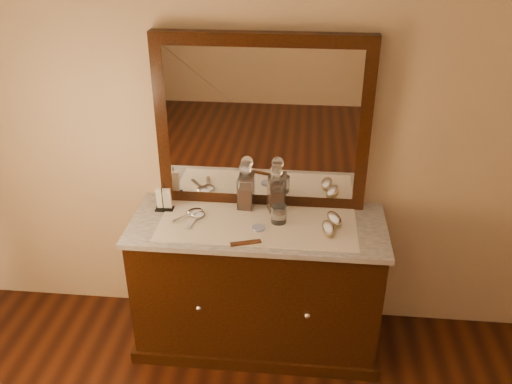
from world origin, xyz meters
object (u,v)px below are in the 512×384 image
dresser_cabinet (258,286)px  brush_near (328,229)px  pin_dish (258,228)px  hand_mirror_outer (192,213)px  napkin_rack (164,200)px  decanter_left (246,190)px  decanter_right (276,193)px  comb (246,243)px  hand_mirror_inner (197,216)px  mirror_frame (262,124)px  brush_far (334,219)px

dresser_cabinet → brush_near: 0.61m
pin_dish → hand_mirror_outer: 0.41m
napkin_rack → decanter_left: bearing=8.1°
decanter_left → decanter_right: (0.18, -0.02, -0.00)m
dresser_cabinet → decanter_left: bearing=117.8°
pin_dish → napkin_rack: 0.60m
comb → hand_mirror_inner: hand_mirror_inner is taller
comb → brush_near: 0.46m
pin_dish → decanter_right: 0.25m
hand_mirror_inner → pin_dish: bearing=-13.7°
mirror_frame → pin_dish: (0.01, -0.31, -0.49)m
pin_dish → hand_mirror_inner: (-0.36, 0.09, 0.00)m
pin_dish → comb: (-0.05, -0.15, -0.00)m
comb → brush_near: size_ratio=1.01×
decanter_right → hand_mirror_outer: bearing=-168.4°
decanter_right → decanter_left: bearing=174.6°
mirror_frame → comb: 0.68m
mirror_frame → brush_far: (0.43, -0.21, -0.47)m
napkin_rack → hand_mirror_outer: (0.17, -0.05, -0.05)m
pin_dish → brush_far: bearing=14.5°
mirror_frame → brush_near: bearing=-38.4°
decanter_left → hand_mirror_outer: bearing=-159.0°
napkin_rack → hand_mirror_inner: napkin_rack is taller
decanter_left → dresser_cabinet: bearing=-62.2°
napkin_rack → decanter_right: bearing=4.4°
dresser_cabinet → mirror_frame: size_ratio=1.17×
comb → napkin_rack: (-0.52, 0.32, 0.06)m
brush_near → dresser_cabinet: bearing=170.5°
brush_near → hand_mirror_inner: (-0.74, 0.08, -0.01)m
decanter_right → mirror_frame: bearing=133.2°
dresser_cabinet → decanter_right: (0.09, 0.15, 0.56)m
mirror_frame → decanter_right: (0.09, -0.10, -0.38)m
pin_dish → comb: bearing=-109.3°
comb → brush_far: 0.54m
napkin_rack → decanter_left: 0.48m
brush_far → hand_mirror_outer: (-0.81, 0.01, -0.01)m
comb → decanter_left: (-0.04, 0.38, 0.11)m
decanter_right → brush_near: size_ratio=1.78×
brush_near → pin_dish: bearing=-179.5°
pin_dish → decanter_left: size_ratio=0.24×
mirror_frame → hand_mirror_outer: (-0.38, -0.19, -0.49)m
decanter_right → dresser_cabinet: bearing=-121.3°
napkin_rack → brush_near: size_ratio=0.98×
comb → brush_far: size_ratio=0.98×
napkin_rack → pin_dish: bearing=-16.4°
pin_dish → hand_mirror_inner: 0.37m
decanter_left → brush_near: bearing=-25.7°
mirror_frame → decanter_left: size_ratio=4.10×
decanter_left → pin_dish: bearing=-67.4°
mirror_frame → comb: mirror_frame is taller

